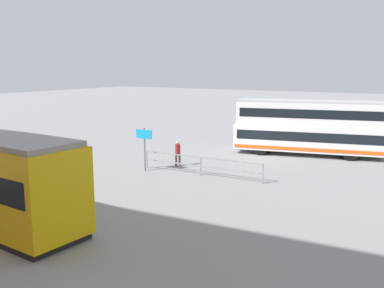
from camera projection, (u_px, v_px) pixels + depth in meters
The scene contains 5 objects.
ground_plane at pixel (260, 156), 30.05m from camera, with size 160.00×160.00×0.00m, color gray.
double_decker_bus at pixel (309, 127), 29.96m from camera, with size 10.39×4.73×3.80m.
pedestrian_near_railing at pixel (178, 152), 26.73m from camera, with size 0.45×0.45×1.58m.
pedestrian_railing at pixel (201, 163), 24.39m from camera, with size 7.43×0.37×1.08m.
info_sign at pixel (144, 141), 25.33m from camera, with size 1.12×0.12×2.56m.
Camera 1 is at (-11.24, 27.62, 6.05)m, focal length 40.49 mm.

